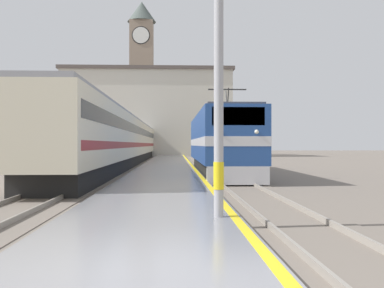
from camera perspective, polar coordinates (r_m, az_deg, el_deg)
ground_plane at (r=35.97m, az=-3.12°, el=-3.01°), size 200.00×200.00×0.00m
platform at (r=30.97m, az=-3.26°, el=-3.23°), size 4.00×140.00×0.28m
rail_track_near at (r=31.10m, az=2.90°, el=-3.42°), size 2.83×140.00×0.16m
rail_track_far at (r=31.30m, az=-10.57°, el=-3.40°), size 2.83×140.00×0.16m
locomotive_train at (r=27.86m, az=3.50°, el=0.14°), size 2.92×16.72×4.80m
passenger_train at (r=41.54m, az=-8.50°, el=0.48°), size 2.92×53.98×4.19m
catenary_mast at (r=10.12m, az=3.92°, el=13.97°), size 2.13×0.23×8.00m
clock_tower at (r=80.73m, az=-6.40°, el=8.88°), size 5.01×5.01×27.10m
station_building at (r=70.68m, az=-5.61°, el=3.92°), size 26.16×9.35×13.47m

